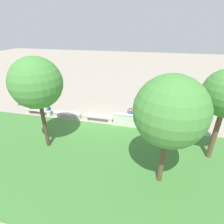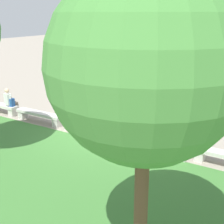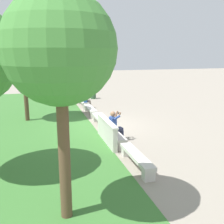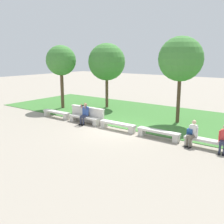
# 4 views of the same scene
# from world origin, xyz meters

# --- Properties ---
(ground_plane) EXTENTS (80.00, 80.00, 0.00)m
(ground_plane) POSITION_xyz_m (0.00, 0.00, 0.00)
(ground_plane) COLOR gray
(grass_strip) EXTENTS (24.77, 8.00, 0.03)m
(grass_strip) POSITION_xyz_m (0.00, 4.38, 0.01)
(grass_strip) COLOR #3D7533
(grass_strip) RESTS_ON ground
(bench_main) EXTENTS (2.33, 0.40, 0.45)m
(bench_main) POSITION_xyz_m (-5.22, 0.00, 0.31)
(bench_main) COLOR beige
(bench_main) RESTS_ON ground
(bench_near) EXTENTS (2.33, 0.40, 0.45)m
(bench_near) POSITION_xyz_m (-2.61, 0.00, 0.31)
(bench_near) COLOR beige
(bench_near) RESTS_ON ground
(bench_mid) EXTENTS (2.33, 0.40, 0.45)m
(bench_mid) POSITION_xyz_m (0.00, 0.00, 0.31)
(bench_mid) COLOR beige
(bench_mid) RESTS_ON ground
(bench_far) EXTENTS (2.33, 0.40, 0.45)m
(bench_far) POSITION_xyz_m (2.61, 0.00, 0.31)
(bench_far) COLOR beige
(bench_far) RESTS_ON ground
(bench_end) EXTENTS (2.33, 0.40, 0.45)m
(bench_end) POSITION_xyz_m (5.22, 0.00, 0.31)
(bench_end) COLOR beige
(bench_end) RESTS_ON ground
(backrest_wall_with_plaque) EXTENTS (2.66, 0.24, 1.01)m
(backrest_wall_with_plaque) POSITION_xyz_m (-2.61, 0.34, 0.52)
(backrest_wall_with_plaque) COLOR beige
(backrest_wall_with_plaque) RESTS_ON ground
(person_photographer) EXTENTS (0.52, 0.76, 1.32)m
(person_photographer) POSITION_xyz_m (-2.49, -0.08, 0.74)
(person_photographer) COLOR black
(person_photographer) RESTS_ON ground
(person_distant) EXTENTS (0.47, 0.71, 1.26)m
(person_distant) POSITION_xyz_m (4.42, -0.07, 0.67)
(person_distant) COLOR black
(person_distant) RESTS_ON ground
(person_companion) EXTENTS (0.48, 0.70, 1.26)m
(person_companion) POSITION_xyz_m (5.84, -0.07, 0.67)
(person_companion) COLOR black
(person_companion) RESTS_ON ground
(backpack) EXTENTS (0.28, 0.24, 0.43)m
(backpack) POSITION_xyz_m (4.29, -0.01, 0.63)
(backpack) COLOR #234C8C
(backpack) RESTS_ON bench_end
(tree_behind_wall) EXTENTS (2.75, 2.75, 5.40)m
(tree_behind_wall) POSITION_xyz_m (2.10, 3.68, 4.01)
(tree_behind_wall) COLOR #4C3826
(tree_behind_wall) RESTS_ON ground
(tree_left_background) EXTENTS (2.36, 2.36, 5.02)m
(tree_left_background) POSITION_xyz_m (-7.34, 2.57, 3.81)
(tree_left_background) COLOR brown
(tree_left_background) RESTS_ON ground
(tree_right_background) EXTENTS (2.96, 2.96, 5.20)m
(tree_right_background) POSITION_xyz_m (-4.59, 4.92, 3.70)
(tree_right_background) COLOR brown
(tree_right_background) RESTS_ON ground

